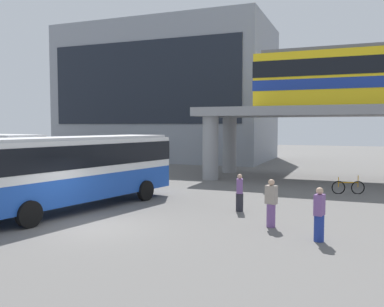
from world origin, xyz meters
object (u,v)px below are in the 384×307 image
object	(u,v)px
station_building	(168,94)
pedestrian_by_bike_rack	(319,216)
pedestrian_walking_across	(271,204)
bus_main	(72,165)
bicycle_orange	(348,187)
pedestrian_waiting_near_stop	(240,194)

from	to	relation	value
station_building	pedestrian_by_bike_rack	world-z (taller)	station_building
pedestrian_walking_across	station_building	bearing A→B (deg)	121.09
bus_main	pedestrian_walking_across	bearing A→B (deg)	0.20
pedestrian_walking_across	bicycle_orange	bearing A→B (deg)	74.12
bicycle_orange	pedestrian_walking_across	bearing A→B (deg)	-105.88
station_building	bus_main	world-z (taller)	station_building
station_building	pedestrian_walking_across	bearing A→B (deg)	-58.91
bicycle_orange	pedestrian_by_bike_rack	xyz separation A→B (m)	(-0.77, -10.30, 0.46)
pedestrian_waiting_near_stop	station_building	bearing A→B (deg)	120.45
pedestrian_waiting_near_stop	pedestrian_walking_across	size ratio (longest dim) A/B	0.92
bicycle_orange	pedestrian_by_bike_rack	world-z (taller)	pedestrian_by_bike_rack
bus_main	pedestrian_waiting_near_stop	distance (m)	7.45
station_building	pedestrian_by_bike_rack	size ratio (longest dim) A/B	12.91
pedestrian_by_bike_rack	pedestrian_waiting_near_stop	bearing A→B (deg)	134.30
station_building	pedestrian_by_bike_rack	xyz separation A→B (m)	(18.61, -29.24, -6.45)
pedestrian_waiting_near_stop	pedestrian_by_bike_rack	xyz separation A→B (m)	(3.57, -3.66, 0.06)
station_building	bus_main	xyz separation A→B (m)	(8.08, -27.94, -5.28)
bicycle_orange	pedestrian_by_bike_rack	size ratio (longest dim) A/B	0.98
bus_main	bicycle_orange	xyz separation A→B (m)	(11.30, 8.99, -1.63)
bicycle_orange	pedestrian_waiting_near_stop	world-z (taller)	pedestrian_waiting_near_stop
bicycle_orange	pedestrian_waiting_near_stop	bearing A→B (deg)	-123.17
pedestrian_waiting_near_stop	pedestrian_by_bike_rack	world-z (taller)	pedestrian_by_bike_rack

